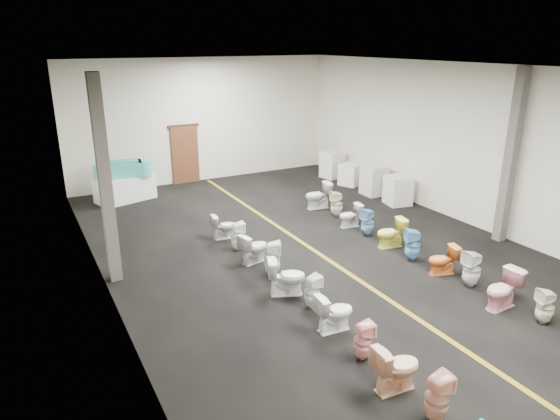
# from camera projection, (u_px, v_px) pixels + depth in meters

# --- Properties ---
(floor) EXTENTS (16.00, 16.00, 0.00)m
(floor) POSITION_uv_depth(u_px,v_px,m) (319.00, 254.00, 12.50)
(floor) COLOR black
(floor) RESTS_ON ground
(ceiling) EXTENTS (16.00, 16.00, 0.00)m
(ceiling) POSITION_uv_depth(u_px,v_px,m) (324.00, 68.00, 11.03)
(ceiling) COLOR black
(ceiling) RESTS_ON ground
(wall_back) EXTENTS (10.00, 0.00, 10.00)m
(wall_back) POSITION_uv_depth(u_px,v_px,m) (204.00, 120.00, 18.42)
(wall_back) COLOR beige
(wall_back) RESTS_ON ground
(wall_left) EXTENTS (0.00, 16.00, 16.00)m
(wall_left) POSITION_uv_depth(u_px,v_px,m) (101.00, 197.00, 9.51)
(wall_left) COLOR beige
(wall_left) RESTS_ON ground
(wall_right) EXTENTS (0.00, 16.00, 16.00)m
(wall_right) POSITION_uv_depth(u_px,v_px,m) (471.00, 146.00, 14.02)
(wall_right) COLOR beige
(wall_right) RESTS_ON ground
(aisle_stripe) EXTENTS (0.12, 15.60, 0.01)m
(aisle_stripe) POSITION_uv_depth(u_px,v_px,m) (319.00, 254.00, 12.49)
(aisle_stripe) COLOR #7F6312
(aisle_stripe) RESTS_ON floor
(back_door) EXTENTS (1.00, 0.10, 2.10)m
(back_door) POSITION_uv_depth(u_px,v_px,m) (185.00, 155.00, 18.40)
(back_door) COLOR #562D19
(back_door) RESTS_ON floor
(door_frame) EXTENTS (1.15, 0.08, 0.10)m
(door_frame) POSITION_uv_depth(u_px,v_px,m) (183.00, 126.00, 18.06)
(door_frame) COLOR #331C11
(door_frame) RESTS_ON back_door
(column_left) EXTENTS (0.25, 0.25, 4.50)m
(column_left) POSITION_uv_depth(u_px,v_px,m) (105.00, 182.00, 10.46)
(column_left) COLOR #59544C
(column_left) RESTS_ON floor
(column_right) EXTENTS (0.25, 0.25, 4.50)m
(column_right) POSITION_uv_depth(u_px,v_px,m) (511.00, 157.00, 12.66)
(column_right) COLOR #59544C
(column_right) RESTS_ON floor
(display_table) EXTENTS (2.02, 1.39, 0.81)m
(display_table) POSITION_uv_depth(u_px,v_px,m) (125.00, 188.00, 16.52)
(display_table) COLOR white
(display_table) RESTS_ON floor
(bathtub) EXTENTS (1.85, 0.78, 0.55)m
(bathtub) POSITION_uv_depth(u_px,v_px,m) (123.00, 169.00, 16.31)
(bathtub) COLOR teal
(bathtub) RESTS_ON display_table
(appliance_crate_a) EXTENTS (0.85, 0.85, 0.93)m
(appliance_crate_a) POSITION_uv_depth(u_px,v_px,m) (398.00, 190.00, 16.12)
(appliance_crate_a) COLOR silver
(appliance_crate_a) RESTS_ON floor
(appliance_crate_b) EXTENTS (0.76, 0.76, 1.01)m
(appliance_crate_b) POSITION_uv_depth(u_px,v_px,m) (374.00, 180.00, 17.12)
(appliance_crate_b) COLOR beige
(appliance_crate_b) RESTS_ON floor
(appliance_crate_c) EXTENTS (0.90, 0.90, 0.78)m
(appliance_crate_c) POSITION_uv_depth(u_px,v_px,m) (351.00, 175.00, 18.28)
(appliance_crate_c) COLOR white
(appliance_crate_c) RESTS_ON floor
(appliance_crate_d) EXTENTS (0.83, 0.83, 1.02)m
(appliance_crate_d) POSITION_uv_depth(u_px,v_px,m) (332.00, 164.00, 19.26)
(appliance_crate_d) COLOR silver
(appliance_crate_d) RESTS_ON floor
(toilet_left_1) EXTENTS (0.36, 0.35, 0.76)m
(toilet_left_1) POSITION_uv_depth(u_px,v_px,m) (437.00, 398.00, 6.91)
(toilet_left_1) COLOR #E8A78C
(toilet_left_1) RESTS_ON floor
(toilet_left_2) EXTENTS (0.79, 0.48, 0.78)m
(toilet_left_2) POSITION_uv_depth(u_px,v_px,m) (396.00, 367.00, 7.55)
(toilet_left_2) COLOR #FFC39C
(toilet_left_2) RESTS_ON floor
(toilet_left_3) EXTENTS (0.35, 0.35, 0.69)m
(toilet_left_3) POSITION_uv_depth(u_px,v_px,m) (363.00, 341.00, 8.28)
(toilet_left_3) COLOR #F2A7A3
(toilet_left_3) RESTS_ON floor
(toilet_left_4) EXTENTS (0.75, 0.46, 0.74)m
(toilet_left_4) POSITION_uv_depth(u_px,v_px,m) (334.00, 312.00, 9.12)
(toilet_left_4) COLOR white
(toilet_left_4) RESTS_ON floor
(toilet_left_5) EXTENTS (0.37, 0.37, 0.71)m
(toilet_left_5) POSITION_uv_depth(u_px,v_px,m) (312.00, 292.00, 9.87)
(toilet_left_5) COLOR silver
(toilet_left_5) RESTS_ON floor
(toilet_left_6) EXTENTS (0.90, 0.72, 0.80)m
(toilet_left_6) POSITION_uv_depth(u_px,v_px,m) (286.00, 277.00, 10.40)
(toilet_left_6) COLOR white
(toilet_left_6) RESTS_ON floor
(toilet_left_7) EXTENTS (0.49, 0.48, 0.82)m
(toilet_left_7) POSITION_uv_depth(u_px,v_px,m) (272.00, 258.00, 11.25)
(toilet_left_7) COLOR white
(toilet_left_7) RESTS_ON floor
(toilet_left_8) EXTENTS (0.81, 0.59, 0.75)m
(toilet_left_8) POSITION_uv_depth(u_px,v_px,m) (254.00, 248.00, 11.92)
(toilet_left_8) COLOR silver
(toilet_left_8) RESTS_ON floor
(toilet_left_9) EXTENTS (0.38, 0.37, 0.75)m
(toilet_left_9) POSITION_uv_depth(u_px,v_px,m) (238.00, 236.00, 12.61)
(toilet_left_9) COLOR white
(toilet_left_9) RESTS_ON floor
(toilet_left_10) EXTENTS (0.70, 0.45, 0.67)m
(toilet_left_10) POSITION_uv_depth(u_px,v_px,m) (224.00, 226.00, 13.38)
(toilet_left_10) COLOR silver
(toilet_left_10) RESTS_ON floor
(toilet_right_2) EXTENTS (0.41, 0.41, 0.71)m
(toilet_right_2) POSITION_uv_depth(u_px,v_px,m) (545.00, 306.00, 9.33)
(toilet_right_2) COLOR beige
(toilet_right_2) RESTS_ON floor
(toilet_right_3) EXTENTS (0.81, 0.49, 0.80)m
(toilet_right_3) POSITION_uv_depth(u_px,v_px,m) (503.00, 290.00, 9.86)
(toilet_right_3) COLOR pink
(toilet_right_3) RESTS_ON floor
(toilet_right_4) EXTENTS (0.41, 0.41, 0.83)m
(toilet_right_4) POSITION_uv_depth(u_px,v_px,m) (472.00, 269.00, 10.72)
(toilet_right_4) COLOR silver
(toilet_right_4) RESTS_ON floor
(toilet_right_5) EXTENTS (0.75, 0.55, 0.68)m
(toilet_right_5) POSITION_uv_depth(u_px,v_px,m) (443.00, 260.00, 11.32)
(toilet_right_5) COLOR orange
(toilet_right_5) RESTS_ON floor
(toilet_right_6) EXTENTS (0.49, 0.48, 0.82)m
(toilet_right_6) POSITION_uv_depth(u_px,v_px,m) (413.00, 245.00, 11.99)
(toilet_right_6) COLOR #5EA1CC
(toilet_right_6) RESTS_ON floor
(toilet_right_7) EXTENTS (0.81, 0.55, 0.76)m
(toilet_right_7) POSITION_uv_depth(u_px,v_px,m) (391.00, 233.00, 12.80)
(toilet_right_7) COLOR #F4E858
(toilet_right_7) RESTS_ON floor
(toilet_right_8) EXTENTS (0.39, 0.39, 0.78)m
(toilet_right_8) POSITION_uv_depth(u_px,v_px,m) (367.00, 222.00, 13.52)
(toilet_right_8) COLOR #6A9ACF
(toilet_right_8) RESTS_ON floor
(toilet_right_9) EXTENTS (0.70, 0.46, 0.67)m
(toilet_right_9) POSITION_uv_depth(u_px,v_px,m) (350.00, 216.00, 14.19)
(toilet_right_9) COLOR silver
(toilet_right_9) RESTS_ON floor
(toilet_right_10) EXTENTS (0.43, 0.43, 0.79)m
(toilet_right_10) POSITION_uv_depth(u_px,v_px,m) (337.00, 204.00, 15.00)
(toilet_right_10) COLOR beige
(toilet_right_10) RESTS_ON floor
(toilet_right_11) EXTENTS (0.88, 0.58, 0.84)m
(toilet_right_11) POSITION_uv_depth(u_px,v_px,m) (318.00, 196.00, 15.74)
(toilet_right_11) COLOR silver
(toilet_right_11) RESTS_ON floor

